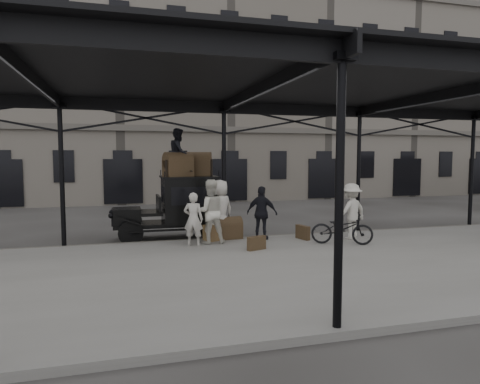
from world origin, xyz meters
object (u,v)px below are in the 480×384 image
object	(u,v)px
porter_official	(262,213)
bicycle	(342,228)
taxi	(180,204)
porter_left	(193,219)
steamer_trunk_platform	(229,229)
steamer_trunk_roof_near	(178,166)

from	to	relation	value
porter_official	bicycle	distance (m)	2.57
taxi	porter_official	xyz separation A→B (m)	(2.44, -1.66, -0.18)
porter_official	porter_left	bearing A→B (deg)	44.74
porter_left	bicycle	distance (m)	4.58
porter_left	bicycle	world-z (taller)	porter_left
steamer_trunk_platform	porter_left	bearing A→B (deg)	-155.69
taxi	porter_official	size ratio (longest dim) A/B	2.09
porter_official	steamer_trunk_roof_near	distance (m)	3.25
bicycle	steamer_trunk_platform	distance (m)	3.64
porter_left	bicycle	size ratio (longest dim) A/B	0.87
taxi	steamer_trunk_roof_near	bearing A→B (deg)	-108.07
porter_official	bicycle	bearing A→B (deg)	-175.41
porter_official	steamer_trunk_roof_near	xyz separation A→B (m)	(-2.52, 1.41, 1.50)
porter_official	steamer_trunk_platform	distance (m)	1.24
porter_left	bicycle	bearing A→B (deg)	-170.48
bicycle	porter_official	bearing A→B (deg)	83.36
porter_left	porter_official	world-z (taller)	porter_official
porter_left	bicycle	xyz separation A→B (m)	(4.46, -1.00, -0.32)
bicycle	steamer_trunk_roof_near	distance (m)	5.74
steamer_trunk_roof_near	bicycle	bearing A→B (deg)	-48.13
bicycle	steamer_trunk_platform	size ratio (longest dim) A/B	2.27
steamer_trunk_platform	bicycle	bearing A→B (deg)	-37.82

